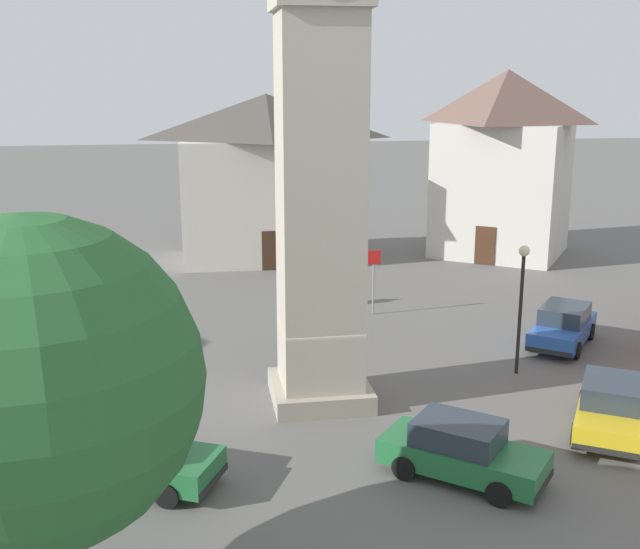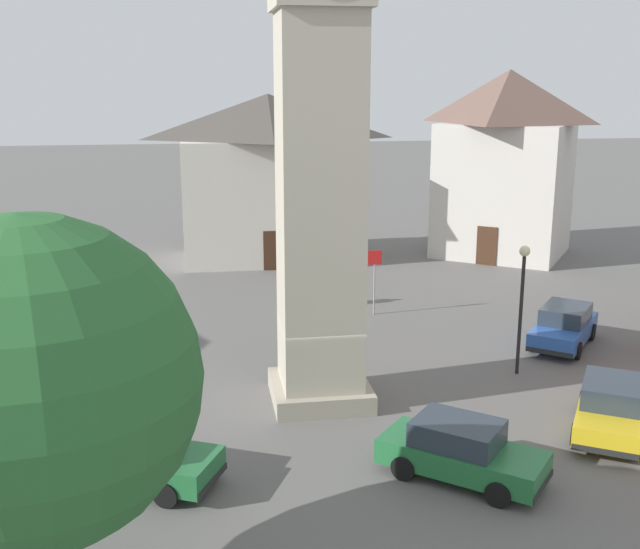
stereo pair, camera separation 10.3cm
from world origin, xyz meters
TOP-DOWN VIEW (x-y plane):
  - ground_plane at (0.00, 0.00)m, footprint 200.00×200.00m
  - car_blue_kerb at (7.79, -3.57)m, footprint 3.61×4.40m
  - car_silver_kerb at (2.74, -5.43)m, footprint 4.25×3.94m
  - car_red_corner at (-5.35, -4.39)m, footprint 4.45×3.30m
  - car_white_side at (9.89, 3.65)m, footprint 3.91×4.27m
  - pedestrian at (2.30, 10.24)m, footprint 0.24×0.56m
  - tree at (-6.49, -9.36)m, footprint 5.89×5.89m
  - building_terrace_right at (0.28, 19.83)m, footprint 9.82×5.68m
  - building_corner_back at (13.56, 19.20)m, footprint 9.60×9.52m
  - lamp_post at (7.03, 1.17)m, footprint 0.36×0.36m
  - road_sign at (3.69, 8.64)m, footprint 0.60×0.07m

SIDE VIEW (x-z plane):
  - ground_plane at x=0.00m, z-range 0.00..0.00m
  - car_blue_kerb at x=7.79m, z-range 0.00..1.53m
  - car_silver_kerb at x=2.74m, z-range 0.00..1.53m
  - car_red_corner at x=-5.35m, z-range 0.00..1.53m
  - car_white_side at x=9.89m, z-range 0.00..1.53m
  - pedestrian at x=2.30m, z-range 0.16..1.86m
  - road_sign at x=3.69m, z-range 0.50..3.30m
  - lamp_post at x=7.03m, z-range 0.81..5.29m
  - building_terrace_right at x=0.28m, z-range 0.09..9.11m
  - tree at x=-6.49m, z-range 0.90..8.61m
  - building_corner_back at x=13.56m, z-range 0.10..10.41m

